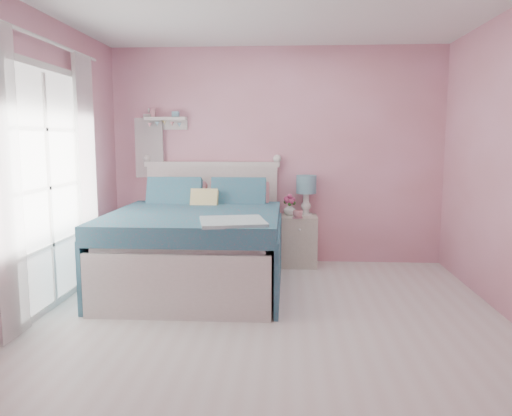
# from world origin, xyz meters

# --- Properties ---
(floor) EXTENTS (4.50, 4.50, 0.00)m
(floor) POSITION_xyz_m (0.00, 0.00, 0.00)
(floor) COLOR silver
(floor) RESTS_ON ground
(room_shell) EXTENTS (4.50, 4.50, 4.50)m
(room_shell) POSITION_xyz_m (0.00, 0.00, 1.58)
(room_shell) COLOR #CA8089
(room_shell) RESTS_ON floor
(bed) EXTENTS (1.67, 2.13, 1.23)m
(bed) POSITION_xyz_m (-0.78, 1.18, 0.41)
(bed) COLOR silver
(bed) RESTS_ON floor
(nightstand) EXTENTS (0.42, 0.41, 0.60)m
(nightstand) POSITION_xyz_m (0.28, 2.02, 0.30)
(nightstand) COLOR beige
(nightstand) RESTS_ON floor
(table_lamp) EXTENTS (0.24, 0.24, 0.48)m
(table_lamp) POSITION_xyz_m (0.36, 2.11, 0.93)
(table_lamp) COLOR white
(table_lamp) RESTS_ON nightstand
(vase) EXTENTS (0.19, 0.19, 0.15)m
(vase) POSITION_xyz_m (0.17, 2.07, 0.68)
(vase) COLOR silver
(vase) RESTS_ON nightstand
(teacup) EXTENTS (0.14, 0.14, 0.09)m
(teacup) POSITION_xyz_m (0.26, 1.86, 0.65)
(teacup) COLOR #C8868E
(teacup) RESTS_ON nightstand
(roses) EXTENTS (0.14, 0.11, 0.12)m
(roses) POSITION_xyz_m (0.16, 2.07, 0.79)
(roses) COLOR #BE4174
(roses) RESTS_ON vase
(wall_shelf) EXTENTS (0.50, 0.15, 0.25)m
(wall_shelf) POSITION_xyz_m (-1.34, 2.19, 1.73)
(wall_shelf) COLOR silver
(wall_shelf) RESTS_ON room_shell
(hanging_dress) EXTENTS (0.34, 0.03, 0.72)m
(hanging_dress) POSITION_xyz_m (-1.55, 2.18, 1.40)
(hanging_dress) COLOR white
(hanging_dress) RESTS_ON room_shell
(french_door) EXTENTS (0.04, 1.32, 2.16)m
(french_door) POSITION_xyz_m (-1.97, 0.40, 1.07)
(french_door) COLOR silver
(french_door) RESTS_ON floor
(curtain_near) EXTENTS (0.04, 0.40, 2.32)m
(curtain_near) POSITION_xyz_m (-1.92, -0.34, 1.18)
(curtain_near) COLOR white
(curtain_near) RESTS_ON floor
(curtain_far) EXTENTS (0.04, 0.40, 2.32)m
(curtain_far) POSITION_xyz_m (-1.92, 1.14, 1.18)
(curtain_far) COLOR white
(curtain_far) RESTS_ON floor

